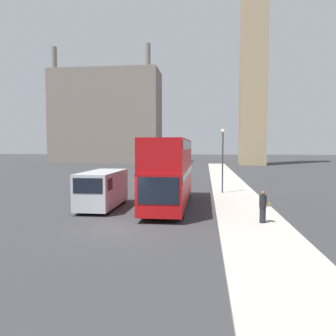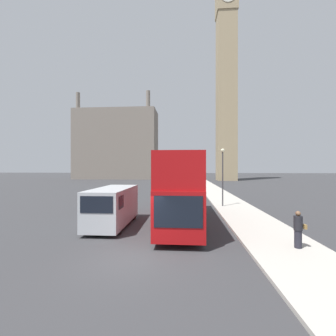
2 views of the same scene
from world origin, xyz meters
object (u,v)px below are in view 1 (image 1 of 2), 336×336
(pedestrian, at_px, (263,207))
(street_lamp, at_px, (223,151))
(clock_tower, at_px, (255,0))
(white_van, at_px, (102,189))
(red_double_decker_bus, at_px, (170,169))

(pedestrian, height_order, street_lamp, street_lamp)
(clock_tower, xyz_separation_m, street_lamp, (-8.83, -46.18, -32.01))
(white_van, bearing_deg, pedestrian, -20.33)
(red_double_decker_bus, xyz_separation_m, pedestrian, (5.44, -4.95, -1.57))
(white_van, distance_m, street_lamp, 11.34)
(white_van, height_order, street_lamp, street_lamp)
(red_double_decker_bus, relative_size, white_van, 1.97)
(red_double_decker_bus, height_order, street_lamp, street_lamp)
(clock_tower, distance_m, pedestrian, 67.32)
(clock_tower, bearing_deg, red_double_decker_bus, -103.71)
(red_double_decker_bus, bearing_deg, clock_tower, 76.29)
(white_van, xyz_separation_m, pedestrian, (9.79, -3.63, -0.34))
(pedestrian, bearing_deg, street_lamp, 97.91)
(clock_tower, relative_size, pedestrian, 41.80)
(pedestrian, bearing_deg, white_van, 159.67)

